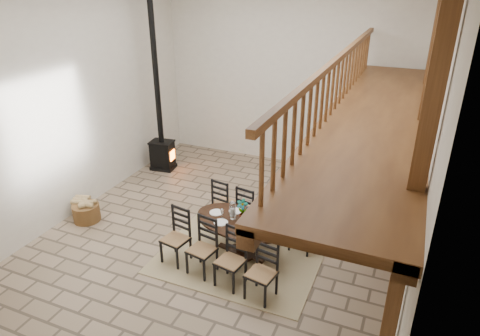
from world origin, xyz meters
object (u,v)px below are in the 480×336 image
at_px(wood_stove, 161,130).
at_px(log_basket, 86,212).
at_px(dining_table, 241,238).
at_px(log_stack, 82,207).

bearing_deg(wood_stove, log_basket, -98.67).
height_order(dining_table, wood_stove, wood_stove).
bearing_deg(log_basket, dining_table, 2.43).
xyz_separation_m(log_basket, log_stack, (-0.22, 0.11, 0.02)).
xyz_separation_m(dining_table, wood_stove, (-3.53, 2.82, 0.75)).
height_order(wood_stove, log_stack, wood_stove).
height_order(dining_table, log_stack, dining_table).
bearing_deg(log_basket, wood_stove, 88.48).
distance_m(wood_stove, log_stack, 3.02).
xyz_separation_m(wood_stove, log_basket, (-0.08, -2.97, -0.93)).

